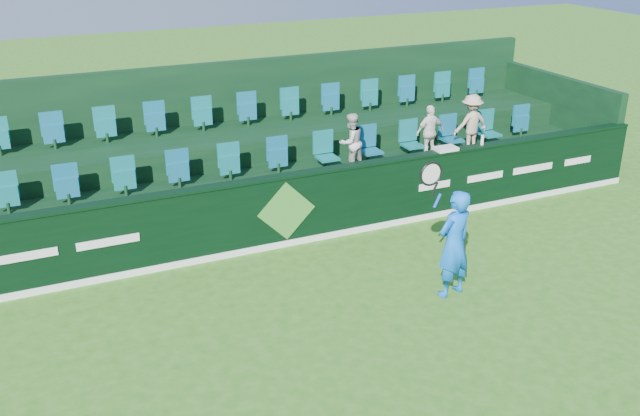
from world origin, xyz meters
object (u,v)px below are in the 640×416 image
spectator_left (351,142)px  spectator_middle (430,132)px  towel (446,149)px  spectator_right (471,123)px  tennis_player (454,243)px  drinks_bottle (482,140)px

spectator_left → spectator_middle: 1.85m
towel → spectator_right: bearing=39.2°
spectator_right → towel: size_ratio=2.92×
tennis_player → spectator_middle: size_ratio=2.11×
spectator_right → drinks_bottle: size_ratio=6.29×
tennis_player → towel: 3.26m
spectator_left → towel: bearing=127.1°
spectator_right → drinks_bottle: 1.24m
spectator_middle → spectator_right: (1.03, 0.00, 0.06)m
tennis_player → towel: size_ratio=5.56×
spectator_left → spectator_right: (2.87, 0.00, 0.04)m
spectator_middle → towel: spectator_middle is taller
tennis_player → spectator_middle: 4.40m
spectator_middle → towel: size_ratio=2.63×
spectator_left → drinks_bottle: size_ratio=5.85×
towel → spectator_middle: bearing=72.6°
spectator_left → towel: (1.50, -1.12, -0.00)m
spectator_right → drinks_bottle: (-0.52, -1.12, 0.02)m
tennis_player → spectator_left: (0.15, 3.89, 0.49)m
spectator_left → spectator_middle: (1.85, 0.00, -0.02)m
spectator_right → towel: bearing=38.0°
spectator_left → drinks_bottle: spectator_left is taller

